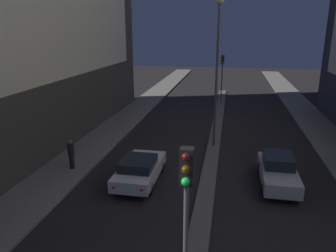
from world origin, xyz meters
TOP-DOWN VIEW (x-y plane):
  - median_strip at (0.00, 19.77)m, footprint 0.84×37.53m
  - traffic_light_near at (0.00, 3.12)m, footprint 0.32×0.42m
  - traffic_light_mid at (0.00, 30.78)m, footprint 0.32×0.42m
  - street_lamp at (0.00, 17.41)m, footprint 0.57×0.57m
  - car_left_lane at (-3.52, 11.42)m, footprint 1.91×4.37m
  - car_right_lane at (3.52, 12.45)m, footprint 1.71×4.27m
  - pedestrian_on_left_sidewalk at (-7.70, 12.12)m, footprint 0.37×0.37m

SIDE VIEW (x-z plane):
  - median_strip at x=0.00m, z-range 0.00..0.14m
  - car_left_lane at x=-3.52m, z-range 0.03..1.42m
  - car_right_lane at x=3.52m, z-range 0.00..1.55m
  - pedestrian_on_left_sidewalk at x=-7.70m, z-range 0.17..1.87m
  - traffic_light_near at x=0.00m, z-range 1.29..6.32m
  - traffic_light_mid at x=0.00m, z-range 1.29..6.32m
  - street_lamp at x=0.00m, z-range 1.99..11.57m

